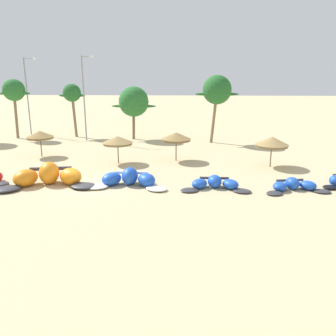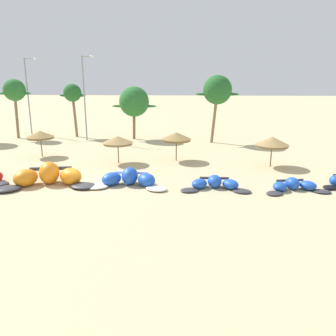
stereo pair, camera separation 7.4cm
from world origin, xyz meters
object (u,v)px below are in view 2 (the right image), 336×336
object	(u,v)px
palm_left	(15,91)
palm_center_left	(134,102)
palm_left_of_gap	(73,94)
palm_center_right	(217,90)
kite_right_of_center	(294,186)
beach_umbrella_near_van	(40,135)
lamppost_west_center	(85,95)
beach_umbrella_near_palms	(176,137)
beach_umbrella_outermost	(272,142)
kite_left	(48,177)
beach_umbrella_middle	(118,140)
kite_left_of_center	(129,179)
kite_center	(215,184)
lamppost_west	(29,93)

from	to	relation	value
palm_left	palm_center_left	world-z (taller)	palm_left
palm_left_of_gap	palm_center_right	size ratio (longest dim) A/B	0.86
kite_right_of_center	palm_center_right	size ratio (longest dim) A/B	0.60
beach_umbrella_near_van	lamppost_west_center	bearing A→B (deg)	77.24
beach_umbrella_near_palms	beach_umbrella_near_van	bearing A→B (deg)	175.57
palm_left_of_gap	beach_umbrella_outermost	bearing A→B (deg)	-33.18
palm_left	palm_center_right	world-z (taller)	palm_center_right
kite_left	beach_umbrella_middle	bearing A→B (deg)	60.17
kite_left	beach_umbrella_middle	xyz separation A→B (m)	(4.11, 7.16, 1.59)
beach_umbrella_near_van	lamppost_west_center	size ratio (longest dim) A/B	0.26
kite_left_of_center	lamppost_west_center	bearing A→B (deg)	114.41
kite_center	beach_umbrella_near_van	world-z (taller)	beach_umbrella_near_van
kite_left	beach_umbrella_near_palms	bearing A→B (deg)	41.19
palm_center_right	kite_left_of_center	bearing A→B (deg)	-114.04
beach_umbrella_near_van	beach_umbrella_near_palms	bearing A→B (deg)	-4.43
palm_center_right	lamppost_west_center	world-z (taller)	lamppost_west_center
beach_umbrella_outermost	palm_center_right	world-z (taller)	palm_center_right
lamppost_west	lamppost_west_center	world-z (taller)	lamppost_west
palm_left_of_gap	beach_umbrella_middle	bearing A→B (deg)	-58.65
kite_left	kite_center	xyz separation A→B (m)	(12.88, -0.20, -0.30)
beach_umbrella_near_van	beach_umbrella_outermost	bearing A→B (deg)	-7.43
beach_umbrella_outermost	lamppost_west	distance (m)	35.12
palm_left_of_gap	kite_center	bearing A→B (deg)	-51.24
kite_left	palm_left_of_gap	xyz separation A→B (m)	(-4.90, 21.95, 5.20)
beach_umbrella_near_palms	lamppost_west	bearing A→B (deg)	144.75
beach_umbrella_middle	beach_umbrella_near_palms	bearing A→B (deg)	13.34
beach_umbrella_near_palms	palm_left	bearing A→B (deg)	151.53
kite_right_of_center	lamppost_west_center	distance (m)	29.26
kite_right_of_center	palm_center_left	world-z (taller)	palm_center_left
palm_left_of_gap	palm_center_right	world-z (taller)	palm_center_right
lamppost_west	beach_umbrella_outermost	bearing A→B (deg)	-29.38
beach_umbrella_near_van	lamppost_west	bearing A→B (deg)	117.34
beach_umbrella_near_van	beach_umbrella_middle	xyz separation A→B (m)	(8.64, -2.43, -0.07)
kite_center	beach_umbrella_near_palms	xyz separation A→B (m)	(-3.17, 8.69, 2.07)
kite_left_of_center	beach_umbrella_middle	xyz separation A→B (m)	(-2.18, 6.99, 1.74)
beach_umbrella_near_van	lamppost_west_center	distance (m)	10.49
kite_left_of_center	lamppost_west_center	distance (m)	21.59
beach_umbrella_near_palms	lamppost_west	distance (m)	26.60
kite_right_of_center	lamppost_west_center	xyz separation A→B (m)	(-21.07, 19.53, 5.56)
palm_left	palm_center_left	bearing A→B (deg)	0.60
kite_left	beach_umbrella_near_palms	xyz separation A→B (m)	(9.70, 8.49, 1.77)
palm_center_left	palm_left	bearing A→B (deg)	-179.40
kite_left	kite_center	distance (m)	12.88
kite_left	palm_left	bearing A→B (deg)	120.89
beach_umbrella_middle	palm_center_right	xyz separation A→B (m)	(10.35, 11.34, 4.28)
lamppost_west_center	palm_left_of_gap	bearing A→B (deg)	132.91
kite_left_of_center	kite_right_of_center	size ratio (longest dim) A/B	1.28
beach_umbrella_near_van	palm_left	world-z (taller)	palm_left
palm_center_left	kite_right_of_center	bearing A→B (deg)	-54.33
palm_left	lamppost_west_center	xyz separation A→B (m)	(9.82, -1.14, -0.42)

